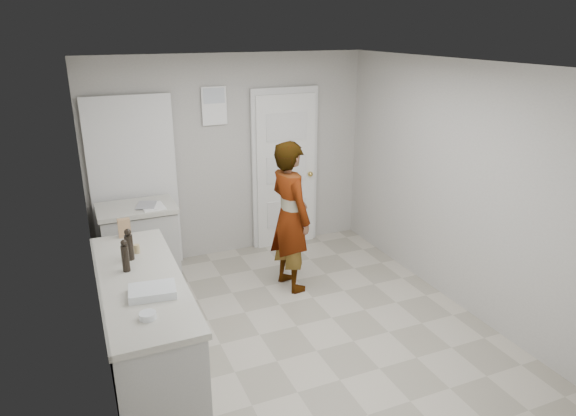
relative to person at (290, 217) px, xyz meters
name	(u,v)px	position (x,y,z in m)	size (l,w,h in m)	color
ground	(297,326)	(-0.27, -0.80, -0.84)	(4.00, 4.00, 0.00)	gray
room_shell	(220,177)	(-0.45, 1.15, 0.19)	(4.00, 4.00, 4.00)	#A19E98
main_counter	(146,332)	(-1.72, -1.00, -0.41)	(0.64, 1.96, 0.93)	#BAB9B5
side_counter	(140,248)	(-1.52, 0.75, -0.41)	(0.84, 0.61, 0.93)	#BAB9B5
person	(290,217)	(0.00, 0.00, 0.00)	(0.61, 0.40, 1.68)	silver
cake_mix_box	(124,228)	(-1.73, -0.10, 0.18)	(0.11, 0.05, 0.18)	#96704B
spice_jar	(137,249)	(-1.68, -0.52, 0.13)	(0.05, 0.05, 0.08)	tan
oil_cruet_a	(129,245)	(-1.75, -0.63, 0.22)	(0.07, 0.07, 0.28)	black
oil_cruet_b	(125,256)	(-1.80, -0.84, 0.22)	(0.06, 0.06, 0.27)	black
baking_dish	(152,292)	(-1.68, -1.32, 0.11)	(0.36, 0.28, 0.06)	silver
egg_bowl	(148,316)	(-1.76, -1.64, 0.11)	(0.12, 0.12, 0.04)	silver
papers	(153,207)	(-1.35, 0.65, 0.09)	(0.23, 0.30, 0.01)	white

